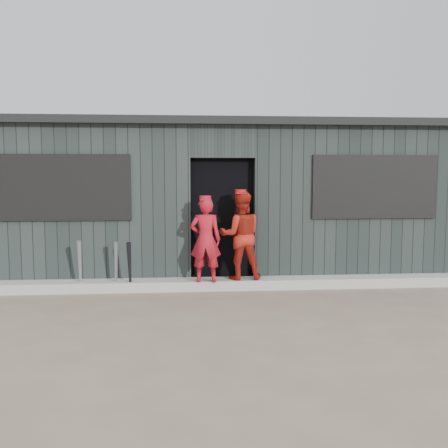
{
  "coord_description": "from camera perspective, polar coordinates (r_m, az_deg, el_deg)",
  "views": [
    {
      "loc": [
        -0.6,
        -5.67,
        1.76
      ],
      "look_at": [
        0.0,
        1.8,
        1.0
      ],
      "focal_mm": 40.0,
      "sensor_mm": 36.0,
      "label": 1
    }
  ],
  "objects": [
    {
      "name": "curb",
      "position": [
        7.7,
        -0.01,
        -6.85
      ],
      "size": [
        8.0,
        0.36,
        0.15
      ],
      "primitive_type": "cube",
      "color": "#A3A39E",
      "rests_on": "ground"
    },
    {
      "name": "bat_mid",
      "position": [
        7.6,
        -12.25,
        -4.78
      ],
      "size": [
        0.11,
        0.21,
        0.77
      ],
      "primitive_type": "cone",
      "rotation": [
        0.18,
        0.0,
        0.24
      ],
      "color": "gray",
      "rests_on": "ground"
    },
    {
      "name": "player_grey_back",
      "position": [
        8.21,
        3.36,
        -2.65
      ],
      "size": [
        0.6,
        0.45,
        1.11
      ],
      "primitive_type": "imported",
      "rotation": [
        0.0,
        0.0,
        2.95
      ],
      "color": "#B5B5B5",
      "rests_on": "ground"
    },
    {
      "name": "bat_right",
      "position": [
        7.51,
        -10.73,
        -4.87
      ],
      "size": [
        0.07,
        0.23,
        0.76
      ],
      "primitive_type": "cone",
      "rotation": [
        0.21,
        0.0,
        -0.0
      ],
      "color": "black",
      "rests_on": "ground"
    },
    {
      "name": "bat_left",
      "position": [
        7.66,
        -16.14,
        -4.67
      ],
      "size": [
        0.12,
        0.31,
        0.8
      ],
      "primitive_type": "cone",
      "rotation": [
        0.3,
        0.0,
        0.17
      ],
      "color": "#94949C",
      "rests_on": "ground"
    },
    {
      "name": "ground",
      "position": [
        5.96,
        1.41,
        -11.36
      ],
      "size": [
        80.0,
        80.0,
        0.0
      ],
      "primitive_type": "plane",
      "color": "#756051",
      "rests_on": "ground"
    },
    {
      "name": "player_red_left",
      "position": [
        7.4,
        -2.13,
        -1.82
      ],
      "size": [
        0.48,
        0.33,
        1.26
      ],
      "primitive_type": "imported",
      "rotation": [
        0.0,
        0.0,
        3.07
      ],
      "color": "#AB1521",
      "rests_on": "curb"
    },
    {
      "name": "player_red_right",
      "position": [
        7.6,
        1.89,
        -1.3
      ],
      "size": [
        0.66,
        0.52,
        1.35
      ],
      "primitive_type": "imported",
      "rotation": [
        0.0,
        0.0,
        3.16
      ],
      "color": "#A92114",
      "rests_on": "curb"
    },
    {
      "name": "dugout",
      "position": [
        9.2,
        -0.85,
        2.84
      ],
      "size": [
        8.3,
        3.3,
        2.62
      ],
      "color": "black",
      "rests_on": "ground"
    }
  ]
}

